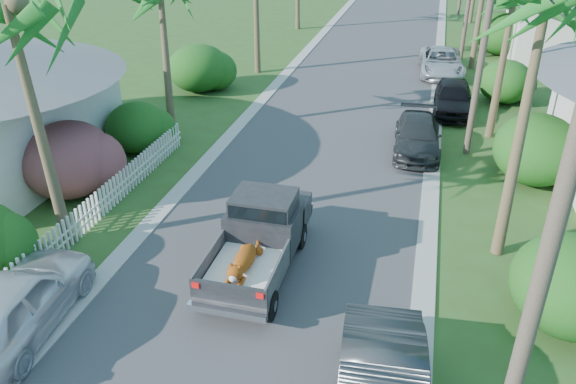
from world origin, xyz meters
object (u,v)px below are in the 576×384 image
(palm_l_a, at_px, (12,5))
(utility_pole_b, at_px, (485,38))
(utility_pole_a, at_px, (541,279))
(parked_car_rd, at_px, (441,62))
(pickup_truck, at_px, (262,232))
(parked_car_rf, at_px, (453,98))
(parked_car_ln, at_px, (15,304))
(parked_car_rm, at_px, (417,136))

(palm_l_a, relative_size, utility_pole_b, 0.91)
(palm_l_a, bearing_deg, utility_pole_a, -22.96)
(utility_pole_a, distance_m, utility_pole_b, 15.00)
(parked_car_rd, bearing_deg, pickup_truck, -106.95)
(palm_l_a, bearing_deg, parked_car_rd, 63.47)
(parked_car_rf, relative_size, parked_car_ln, 0.91)
(pickup_truck, bearing_deg, palm_l_a, -173.94)
(parked_car_rm, distance_m, utility_pole_b, 4.44)
(pickup_truck, height_order, utility_pole_b, utility_pole_b)
(parked_car_rm, bearing_deg, palm_l_a, -137.95)
(parked_car_rd, distance_m, palm_l_a, 24.48)
(parked_car_ln, bearing_deg, utility_pole_b, -133.35)
(parked_car_rd, bearing_deg, utility_pole_b, -88.08)
(utility_pole_b, bearing_deg, parked_car_ln, -128.07)
(pickup_truck, xyz_separation_m, utility_pole_a, (5.83, -5.63, 3.59))
(utility_pole_a, bearing_deg, utility_pole_b, 90.00)
(parked_car_rm, relative_size, palm_l_a, 0.55)
(parked_car_rd, bearing_deg, utility_pole_a, -91.64)
(palm_l_a, height_order, utility_pole_b, utility_pole_b)
(parked_car_rm, relative_size, parked_car_rd, 0.86)
(pickup_truck, height_order, parked_car_ln, pickup_truck)
(parked_car_rf, distance_m, utility_pole_a, 20.11)
(parked_car_rf, relative_size, utility_pole_b, 0.49)
(parked_car_rd, relative_size, palm_l_a, 0.63)
(parked_car_ln, bearing_deg, parked_car_rd, -116.06)
(pickup_truck, relative_size, parked_car_ln, 1.06)
(pickup_truck, distance_m, utility_pole_b, 11.60)
(parked_car_rd, distance_m, parked_car_ln, 26.44)
(parked_car_rm, distance_m, parked_car_rd, 11.52)
(palm_l_a, xyz_separation_m, utility_pole_b, (11.80, 10.00, -2.33))
(pickup_truck, xyz_separation_m, parked_car_rf, (5.23, 14.10, -0.27))
(parked_car_rd, xyz_separation_m, palm_l_a, (-10.58, -21.19, 6.21))
(pickup_truck, relative_size, utility_pole_a, 0.57)
(parked_car_ln, height_order, utility_pole_b, utility_pole_b)
(parked_car_rm, height_order, utility_pole_a, utility_pole_a)
(utility_pole_a, bearing_deg, palm_l_a, 157.04)
(parked_car_rm, height_order, parked_car_rd, parked_car_rd)
(pickup_truck, bearing_deg, parked_car_ln, -138.84)
(parked_car_rd, height_order, utility_pole_b, utility_pole_b)
(parked_car_rf, bearing_deg, utility_pole_b, -82.24)
(parked_car_rm, height_order, parked_car_ln, parked_car_ln)
(parked_car_ln, distance_m, utility_pole_a, 11.35)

